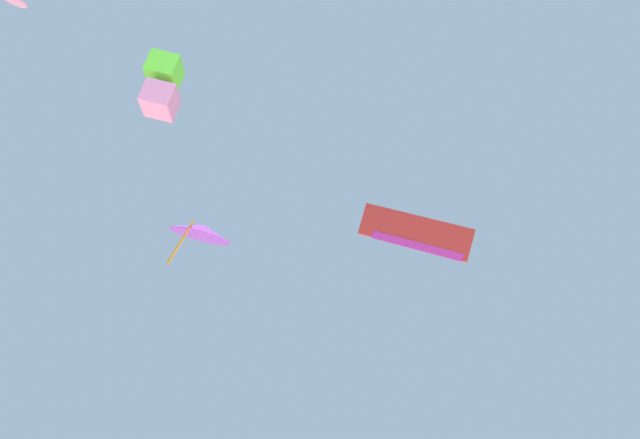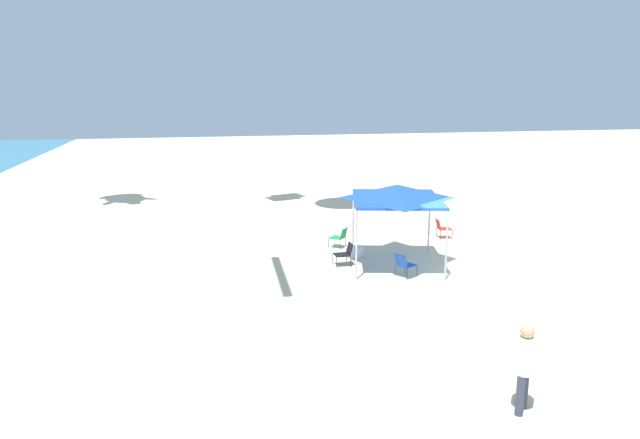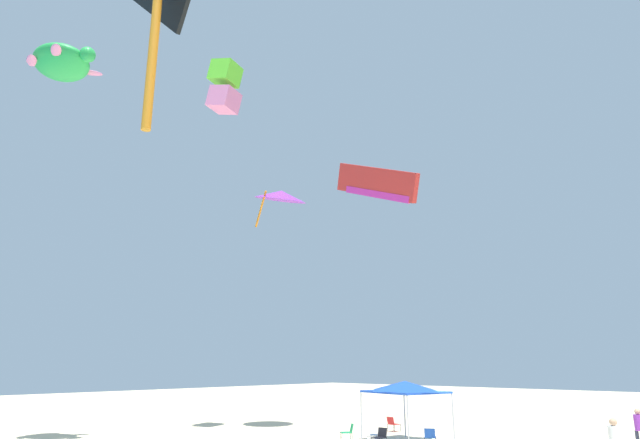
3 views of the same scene
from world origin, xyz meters
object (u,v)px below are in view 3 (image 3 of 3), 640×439
at_px(folding_chair_left_of_tent, 393,423).
at_px(person_kite_handler, 639,425).
at_px(folding_chair_facing_ocean, 430,436).
at_px(cooler_box, 373,439).
at_px(kite_box_lime, 225,87).
at_px(kite_parafoil_red, 376,183).
at_px(canopy_tent, 405,387).
at_px(folding_chair_near_cooler, 348,431).
at_px(kite_delta_purple, 281,195).
at_px(folding_chair_right_of_tent, 380,436).
at_px(kite_turtle_green, 62,63).

bearing_deg(folding_chair_left_of_tent, person_kite_handler, -163.68).
bearing_deg(folding_chair_facing_ocean, cooler_box, -8.82).
height_order(folding_chair_facing_ocean, cooler_box, folding_chair_facing_ocean).
height_order(folding_chair_facing_ocean, kite_box_lime, kite_box_lime).
bearing_deg(kite_parafoil_red, kite_box_lime, 175.72).
distance_m(folding_chair_left_of_tent, folding_chair_facing_ocean, 5.71).
height_order(canopy_tent, folding_chair_near_cooler, canopy_tent).
height_order(cooler_box, kite_delta_purple, kite_delta_purple).
distance_m(folding_chair_near_cooler, kite_box_lime, 21.05).
distance_m(canopy_tent, person_kite_handler, 10.69).
bearing_deg(folding_chair_near_cooler, cooler_box, 48.35).
relative_size(kite_parafoil_red, kite_box_lime, 1.25).
distance_m(folding_chair_left_of_tent, folding_chair_right_of_tent, 5.77).
distance_m(cooler_box, kite_turtle_green, 24.64).
bearing_deg(kite_turtle_green, canopy_tent, 33.52).
distance_m(folding_chair_near_cooler, kite_turtle_green, 23.84).
bearing_deg(folding_chair_right_of_tent, kite_parafoil_red, -52.88).
relative_size(canopy_tent, folding_chair_left_of_tent, 5.12).
xyz_separation_m(folding_chair_left_of_tent, folding_chair_right_of_tent, (-2.83, 5.02, 0.00)).
relative_size(kite_turtle_green, kite_box_lime, 1.16).
distance_m(canopy_tent, folding_chair_right_of_tent, 2.82).
height_order(folding_chair_near_cooler, cooler_box, folding_chair_near_cooler).
xyz_separation_m(cooler_box, kite_box_lime, (7.22, 4.65, 20.00)).
xyz_separation_m(folding_chair_near_cooler, kite_delta_purple, (5.04, 0.28, 13.53)).
xyz_separation_m(kite_parafoil_red, kite_box_lime, (11.74, -0.64, 9.12)).
bearing_deg(canopy_tent, person_kite_handler, -148.96).
xyz_separation_m(folding_chair_right_of_tent, kite_parafoil_red, (-3.60, 4.67, 10.61)).
xyz_separation_m(folding_chair_right_of_tent, kite_delta_purple, (7.35, -0.13, 13.53)).
bearing_deg(kite_turtle_green, folding_chair_left_of_tent, 46.74).
relative_size(folding_chair_left_of_tent, folding_chair_near_cooler, 1.00).
xyz_separation_m(person_kite_handler, kite_delta_purple, (16.69, 7.12, 12.97)).
distance_m(person_kite_handler, kite_turtle_green, 33.06).
height_order(canopy_tent, folding_chair_right_of_tent, canopy_tent).
bearing_deg(kite_parafoil_red, kite_delta_purple, 155.15).
relative_size(folding_chair_facing_ocean, folding_chair_right_of_tent, 1.00).
bearing_deg(person_kite_handler, kite_parafoil_red, -116.48).
bearing_deg(canopy_tent, kite_parafoil_red, 117.12).
bearing_deg(kite_box_lime, folding_chair_left_of_tent, 131.55).
bearing_deg(kite_turtle_green, folding_chair_right_of_tent, 30.69).
bearing_deg(canopy_tent, kite_box_lime, 34.72).
xyz_separation_m(canopy_tent, folding_chair_right_of_tent, (0.29, 1.80, -2.15)).
bearing_deg(canopy_tent, kite_turtle_green, 54.72).
height_order(folding_chair_right_of_tent, kite_box_lime, kite_box_lime).
relative_size(folding_chair_near_cooler, kite_parafoil_red, 0.19).
bearing_deg(kite_turtle_green, folding_chair_near_cooler, 38.45).
bearing_deg(kite_box_lime, person_kite_handler, 104.75).
height_order(folding_chair_facing_ocean, kite_turtle_green, kite_turtle_green).
distance_m(folding_chair_left_of_tent, kite_delta_purple, 15.08).
distance_m(folding_chair_near_cooler, folding_chair_facing_ocean, 4.21).
distance_m(folding_chair_right_of_tent, kite_turtle_green, 24.47).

